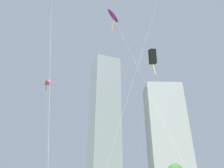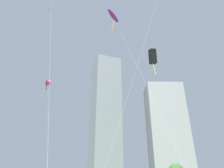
% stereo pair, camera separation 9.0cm
% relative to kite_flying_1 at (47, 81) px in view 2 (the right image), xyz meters
% --- Properties ---
extents(kite_flying_1, '(3.84, 2.98, 22.68)m').
position_rel_kite_flying_1_xyz_m(kite_flying_1, '(0.00, 0.00, 0.00)').
color(kite_flying_1, silver).
rests_on(kite_flying_1, ground).
extents(kite_flying_3, '(5.38, 10.92, 28.18)m').
position_rel_kite_flying_1_xyz_m(kite_flying_3, '(9.60, -16.25, 5.41)').
color(kite_flying_3, silver).
rests_on(kite_flying_3, ground).
extents(kite_flying_4, '(1.68, 9.42, 21.58)m').
position_rel_kite_flying_1_xyz_m(kite_flying_4, '(16.02, -16.39, -1.57)').
color(kite_flying_4, silver).
rests_on(kite_flying_4, ground).
extents(distant_highrise_0, '(24.50, 20.44, 59.19)m').
position_rel_kite_flying_1_xyz_m(distant_highrise_0, '(65.38, 63.35, 7.78)').
color(distant_highrise_0, '#939399').
rests_on(distant_highrise_0, ground).
extents(distant_highrise_1, '(16.91, 16.80, 80.97)m').
position_rel_kite_flying_1_xyz_m(distant_highrise_1, '(32.48, 78.07, 18.67)').
color(distant_highrise_1, gray).
rests_on(distant_highrise_1, ground).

